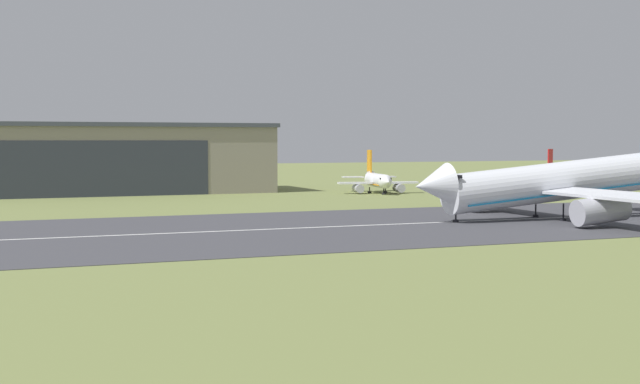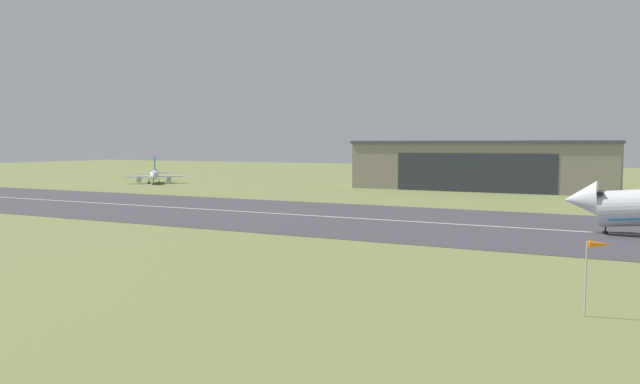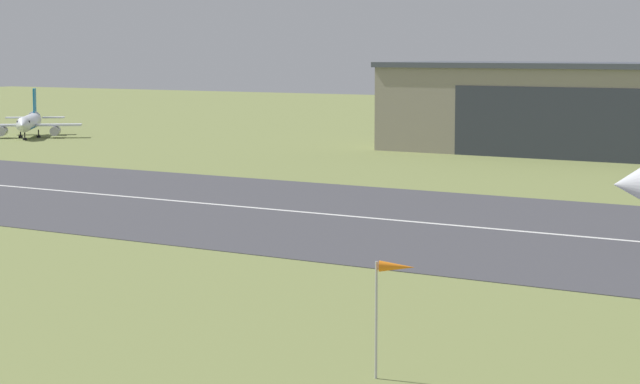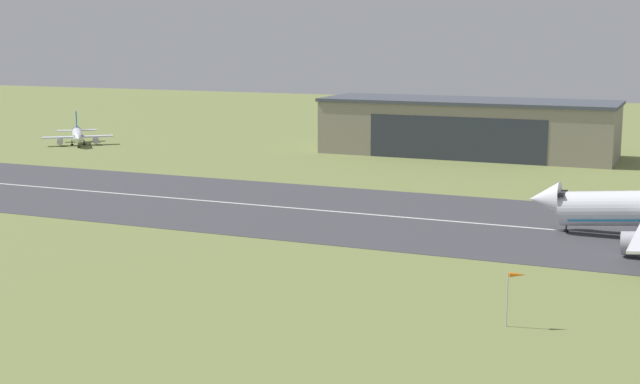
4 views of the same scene
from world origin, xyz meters
TOP-DOWN VIEW (x-y plane):
  - ground_plane at (0.00, 64.04)m, footprint 738.38×738.38m
  - runway_strip at (0.00, 128.08)m, footprint 498.38×51.04m
  - runway_centreline at (0.00, 128.08)m, footprint 448.55×0.70m
  - hangar_building at (13.80, 216.63)m, footprint 80.30×25.91m
  - airplane_parked_east at (-99.83, 192.66)m, footprint 20.77×21.63m
  - windsock_pole at (54.62, 74.26)m, footprint 2.09×1.27m

SIDE VIEW (x-z plane):
  - ground_plane at x=0.00m, z-range 0.00..0.00m
  - runway_strip at x=0.00m, z-range 0.00..0.06m
  - runway_centreline at x=0.00m, z-range 0.06..0.07m
  - airplane_parked_east at x=-99.83m, z-range -1.82..7.75m
  - windsock_pole at x=54.62m, z-range 2.46..8.89m
  - hangar_building at x=13.80m, z-range 0.02..15.42m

